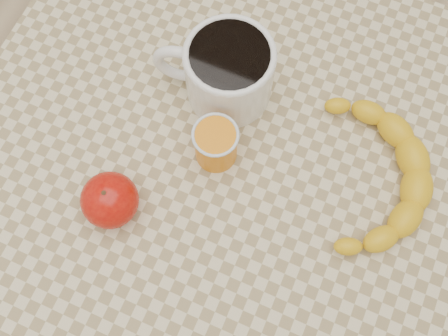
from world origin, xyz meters
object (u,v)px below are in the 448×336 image
at_px(table, 224,189).
at_px(apple, 110,200).
at_px(orange_juice_glass, 216,144).
at_px(banana, 374,177).
at_px(coffee_mug, 227,71).

height_order(table, apple, apple).
relative_size(orange_juice_glass, banana, 0.24).
distance_m(orange_juice_glass, apple, 0.16).
bearing_deg(orange_juice_glass, coffee_mug, 105.05).
relative_size(coffee_mug, apple, 1.84).
bearing_deg(apple, orange_juice_glass, 52.84).
bearing_deg(table, banana, 19.89).
distance_m(table, coffee_mug, 0.19).
relative_size(table, coffee_mug, 4.34).
height_order(coffee_mug, orange_juice_glass, coffee_mug).
xyz_separation_m(coffee_mug, orange_juice_glass, (0.03, -0.10, -0.02)).
relative_size(table, banana, 2.59).
distance_m(table, orange_juice_glass, 0.13).
bearing_deg(banana, table, -173.34).
bearing_deg(table, coffee_mug, 111.81).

